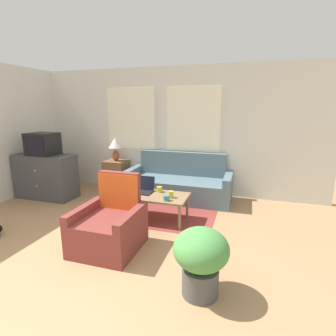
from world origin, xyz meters
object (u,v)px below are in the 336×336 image
(cup_yellow, at_px, (159,189))
(potted_plant, at_px, (201,257))
(coffee_table, at_px, (156,198))
(cup_navy, at_px, (171,194))
(laptop, at_px, (143,189))
(table_lamp, at_px, (115,146))
(cup_white, at_px, (166,198))
(armchair, at_px, (110,227))
(television, at_px, (43,144))
(couch, at_px, (179,185))

(cup_yellow, xyz_separation_m, potted_plant, (1.01, -1.68, -0.07))
(coffee_table, height_order, cup_navy, cup_navy)
(laptop, height_order, cup_yellow, laptop)
(table_lamp, bearing_deg, cup_white, -41.58)
(cup_yellow, relative_size, cup_white, 0.97)
(table_lamp, distance_m, cup_navy, 2.13)
(table_lamp, xyz_separation_m, cup_navy, (1.63, -1.28, -0.51))
(armchair, bearing_deg, laptop, 89.39)
(television, distance_m, cup_white, 2.86)
(couch, xyz_separation_m, potted_plant, (0.94, -2.66, 0.13))
(television, bearing_deg, coffee_table, -8.80)
(couch, relative_size, cup_yellow, 22.84)
(television, height_order, laptop, television)
(cup_navy, bearing_deg, armchair, -120.07)
(couch, height_order, table_lamp, table_lamp)
(potted_plant, bearing_deg, table_lamp, 130.81)
(cup_yellow, height_order, cup_white, cup_yellow)
(cup_navy, bearing_deg, potted_plant, -63.19)
(coffee_table, relative_size, cup_yellow, 11.13)
(television, distance_m, potted_plant, 4.04)
(table_lamp, bearing_deg, potted_plant, -49.19)
(cup_yellow, height_order, potted_plant, potted_plant)
(couch, distance_m, cup_navy, 1.22)
(couch, xyz_separation_m, coffee_table, (-0.07, -1.14, 0.11))
(cup_white, bearing_deg, cup_yellow, 123.99)
(cup_navy, xyz_separation_m, cup_yellow, (-0.26, 0.21, -0.01))
(potted_plant, bearing_deg, armchair, 157.10)
(couch, height_order, cup_navy, couch)
(table_lamp, height_order, coffee_table, table_lamp)
(armchair, relative_size, coffee_table, 0.93)
(armchair, xyz_separation_m, cup_navy, (0.54, 0.93, 0.20))
(cup_navy, bearing_deg, cup_white, -99.31)
(laptop, distance_m, cup_navy, 0.54)
(coffee_table, bearing_deg, potted_plant, -56.44)
(armchair, bearing_deg, coffee_table, 74.11)
(television, xyz_separation_m, coffee_table, (2.49, -0.39, -0.72))
(armchair, bearing_deg, cup_navy, 59.93)
(cup_white, xyz_separation_m, potted_plant, (0.77, -1.32, -0.06))
(table_lamp, bearing_deg, armchair, -63.66)
(cup_yellow, bearing_deg, table_lamp, 141.94)
(armchair, relative_size, potted_plant, 1.38)
(potted_plant, bearing_deg, cup_yellow, 120.95)
(coffee_table, distance_m, cup_navy, 0.28)
(cup_navy, distance_m, cup_white, 0.15)
(armchair, relative_size, table_lamp, 1.89)
(coffee_table, height_order, laptop, laptop)
(cup_navy, xyz_separation_m, cup_white, (-0.02, -0.15, -0.01))
(cup_navy, xyz_separation_m, potted_plant, (0.74, -1.47, -0.07))
(armchair, relative_size, cup_white, 9.95)
(laptop, xyz_separation_m, cup_white, (0.50, -0.28, -0.02))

